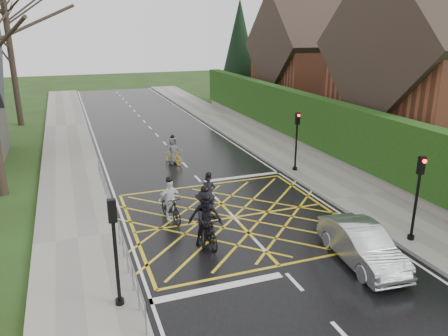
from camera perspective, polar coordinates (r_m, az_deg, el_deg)
ground at (r=17.74m, az=1.30°, el=-6.47°), size 120.00×120.00×0.00m
road at (r=17.74m, az=1.30°, el=-6.46°), size 9.00×80.00×0.01m
sidewalk_right at (r=20.51m, az=17.13°, el=-3.60°), size 3.00×80.00×0.15m
sidewalk_left at (r=16.68m, az=-18.51°, el=-8.85°), size 3.00×80.00×0.15m
stone_wall at (r=26.04m, az=12.43°, el=1.97°), size 0.50×38.00×0.70m
hedge at (r=25.62m, az=12.69°, el=5.73°), size 0.90×38.00×2.80m
house_far at (r=39.08m, az=12.19°, el=13.21°), size 9.80×8.80×10.30m
conifer at (r=44.34m, az=2.03°, el=14.92°), size 4.60×4.60×10.00m
tree_far at (r=37.17m, az=-26.46°, el=15.96°), size 8.40×8.40×10.40m
railing_south at (r=13.31m, az=-12.23°, el=-11.98°), size 0.05×5.04×1.03m
railing_north at (r=20.15m, az=-15.39°, el=-1.67°), size 0.05×6.04×1.03m
traffic_light_ne at (r=22.87m, az=9.42°, el=3.35°), size 0.24×0.31×3.21m
traffic_light_se at (r=16.46m, az=23.83°, el=-3.81°), size 0.24×0.31×3.21m
traffic_light_sw at (r=11.98m, az=-13.95°, el=-10.89°), size 0.24×0.31×3.21m
cyclist_rear at (r=18.04m, az=-1.94°, el=-4.11°), size 1.16×1.88×1.72m
cyclist_back at (r=15.40m, az=-2.19°, el=-7.53°), size 0.86×1.89×1.88m
cyclist_mid at (r=15.67m, az=-2.39°, el=-6.87°), size 1.54×2.26×2.08m
cyclist_front at (r=17.35m, az=-7.02°, el=-4.76°), size 1.04×1.88×1.83m
cyclist_lead at (r=24.57m, az=-6.64°, el=1.85°), size 1.09×1.79×1.65m
car at (r=14.98m, az=17.58°, el=-9.54°), size 1.72×3.95×1.26m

